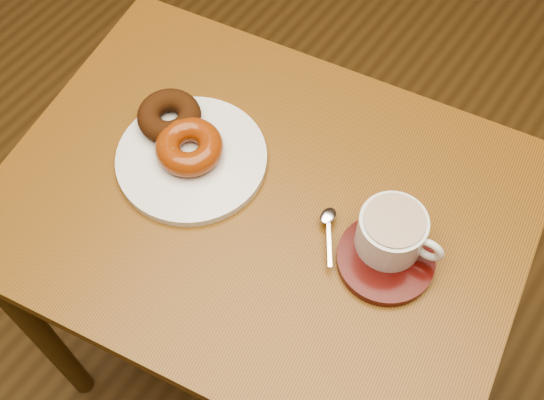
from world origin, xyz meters
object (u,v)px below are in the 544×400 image
Objects in this scene: cafe_table at (262,236)px; coffee_cup at (392,232)px; donut_plate at (192,159)px; saucer at (385,259)px.

cafe_table is 6.93× the size of coffee_cup.
cafe_table is 0.27m from coffee_cup.
donut_plate is 1.68× the size of saucer.
cafe_table is 0.25m from saucer.
cafe_table is 0.18m from donut_plate.
coffee_cup reaches higher than cafe_table.
donut_plate is at bearing -175.35° from saucer.
coffee_cup is at bearing 111.48° from saucer.
donut_plate reaches higher than cafe_table.
donut_plate is 1.85× the size of coffee_cup.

